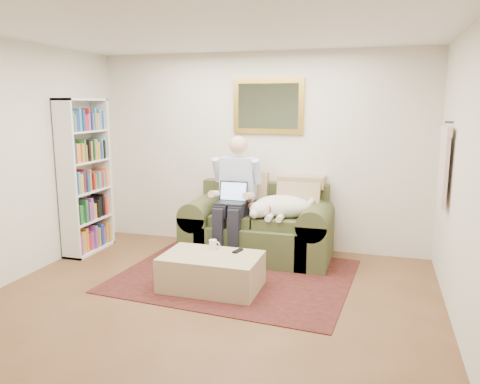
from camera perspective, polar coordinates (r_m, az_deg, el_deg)
The scene contains 12 objects.
room_shell at distance 4.27m, azimuth -4.86°, elevation 2.14°, with size 4.51×5.00×2.61m.
rug at distance 5.42m, azimuth -0.55°, elevation -10.12°, with size 2.55×2.04×0.01m, color black.
sofa at distance 5.98m, azimuth 2.24°, elevation -4.98°, with size 1.83×0.93×1.10m.
seated_man at distance 5.79m, azimuth -0.77°, elevation -0.88°, with size 0.60×0.86×1.54m, color #8CA1D8, non-canonical shape.
laptop at distance 5.71m, azimuth -0.98°, elevation -0.65°, with size 0.35×0.28×0.26m.
sleeping_dog at distance 5.73m, azimuth 5.22°, elevation -1.76°, with size 0.75×0.47×0.28m, color white, non-canonical shape.
ottoman at distance 5.02m, azimuth -3.49°, elevation -9.69°, with size 1.02×0.65×0.37m, color tan.
coffee_mug at distance 5.14m, azimuth -3.32°, elevation -6.39°, with size 0.08×0.08×0.10m, color white.
tv_remote at distance 5.05m, azimuth -0.27°, elevation -7.19°, with size 0.05×0.15×0.02m, color black.
bookshelf at distance 6.40m, azimuth -18.36°, elevation 1.80°, with size 0.28×0.80×2.00m, color white, non-canonical shape.
wall_mirror at distance 6.21m, azimuth 3.45°, elevation 10.41°, with size 0.94×0.04×0.72m.
hanging_shirt at distance 5.24m, azimuth 23.61°, elevation 3.43°, with size 0.06×0.52×0.90m, color beige, non-canonical shape.
Camera 1 is at (1.56, -3.57, 1.94)m, focal length 35.00 mm.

